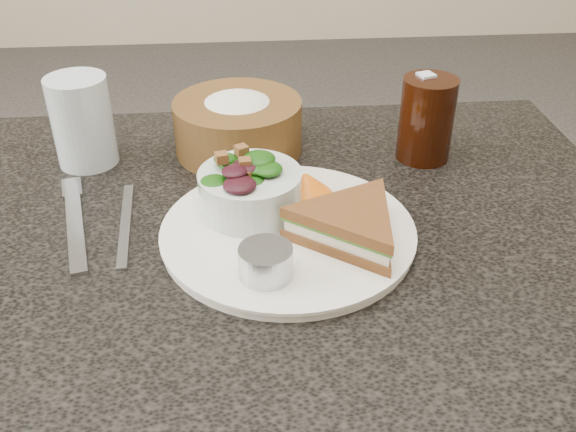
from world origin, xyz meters
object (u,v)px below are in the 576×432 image
(dining_table, at_px, (255,427))
(salad_bowl, at_px, (250,185))
(sandwich, at_px, (351,225))
(cola_glass, at_px, (427,115))
(dinner_plate, at_px, (288,233))
(bread_basket, at_px, (238,117))
(dressing_ramekin, at_px, (266,262))
(water_glass, at_px, (82,121))

(dining_table, height_order, salad_bowl, salad_bowl)
(sandwich, height_order, cola_glass, cola_glass)
(dinner_plate, distance_m, sandwich, 0.08)
(salad_bowl, relative_size, cola_glass, 0.96)
(dining_table, xyz_separation_m, bread_basket, (-0.00, 0.20, 0.43))
(dinner_plate, height_order, cola_glass, cola_glass)
(salad_bowl, distance_m, dressing_ramekin, 0.13)
(salad_bowl, bearing_deg, dinner_plate, -45.87)
(sandwich, bearing_deg, bread_basket, 152.13)
(sandwich, xyz_separation_m, water_glass, (-0.34, 0.24, 0.03))
(dinner_plate, xyz_separation_m, salad_bowl, (-0.04, 0.04, 0.04))
(bread_basket, bearing_deg, salad_bowl, -86.44)
(sandwich, relative_size, salad_bowl, 1.29)
(dining_table, bearing_deg, sandwich, -25.30)
(sandwich, distance_m, salad_bowl, 0.13)
(dining_table, distance_m, bread_basket, 0.47)
(cola_glass, relative_size, water_glass, 1.04)
(salad_bowl, bearing_deg, cola_glass, 29.38)
(bread_basket, height_order, cola_glass, cola_glass)
(salad_bowl, height_order, cola_glass, cola_glass)
(dinner_plate, height_order, salad_bowl, salad_bowl)
(dressing_ramekin, bearing_deg, dining_table, 99.67)
(dining_table, bearing_deg, bread_basket, 91.13)
(dining_table, bearing_deg, dinner_plate, -26.69)
(salad_bowl, height_order, water_glass, water_glass)
(dinner_plate, bearing_deg, water_glass, 141.84)
(salad_bowl, xyz_separation_m, cola_glass, (0.25, 0.14, 0.02))
(dining_table, relative_size, bread_basket, 5.40)
(sandwich, distance_m, bread_basket, 0.29)
(sandwich, bearing_deg, water_glass, -178.70)
(sandwich, relative_size, dressing_ramekin, 2.79)
(sandwich, xyz_separation_m, dressing_ramekin, (-0.10, -0.06, -0.00))
(salad_bowl, distance_m, bread_basket, 0.19)
(sandwich, distance_m, water_glass, 0.42)
(dinner_plate, xyz_separation_m, dressing_ramekin, (-0.03, -0.09, 0.02))
(sandwich, xyz_separation_m, salad_bowl, (-0.11, 0.07, 0.01))
(salad_bowl, bearing_deg, sandwich, -33.88)
(dinner_plate, xyz_separation_m, sandwich, (0.07, -0.03, 0.03))
(dinner_plate, relative_size, cola_glass, 2.27)
(cola_glass, bearing_deg, water_glass, 176.99)
(dining_table, height_order, dressing_ramekin, dressing_ramekin)
(dressing_ramekin, bearing_deg, sandwich, 29.17)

